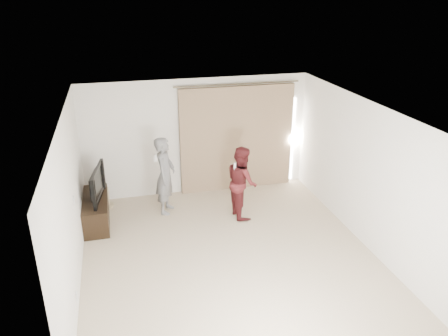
{
  "coord_description": "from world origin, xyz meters",
  "views": [
    {
      "loc": [
        -1.69,
        -6.3,
        4.39
      ],
      "look_at": [
        0.22,
        1.2,
        1.15
      ],
      "focal_mm": 35.0,
      "sensor_mm": 36.0,
      "label": 1
    }
  ],
  "objects_px": {
    "tv_console": "(96,210)",
    "person_man": "(165,175)",
    "tv": "(93,184)",
    "person_woman": "(242,182)"
  },
  "relations": [
    {
      "from": "tv",
      "to": "tv_console",
      "type": "bearing_deg",
      "value": 0.0
    },
    {
      "from": "tv_console",
      "to": "tv",
      "type": "relative_size",
      "value": 1.27
    },
    {
      "from": "tv",
      "to": "person_man",
      "type": "bearing_deg",
      "value": -75.73
    },
    {
      "from": "tv_console",
      "to": "person_man",
      "type": "height_order",
      "value": "person_man"
    },
    {
      "from": "person_man",
      "to": "tv",
      "type": "bearing_deg",
      "value": -174.72
    },
    {
      "from": "tv",
      "to": "person_man",
      "type": "relative_size",
      "value": 0.67
    },
    {
      "from": "person_man",
      "to": "person_woman",
      "type": "distance_m",
      "value": 1.57
    },
    {
      "from": "tv_console",
      "to": "tv",
      "type": "height_order",
      "value": "tv"
    },
    {
      "from": "tv",
      "to": "person_man",
      "type": "height_order",
      "value": "person_man"
    },
    {
      "from": "person_man",
      "to": "person_woman",
      "type": "height_order",
      "value": "person_man"
    }
  ]
}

